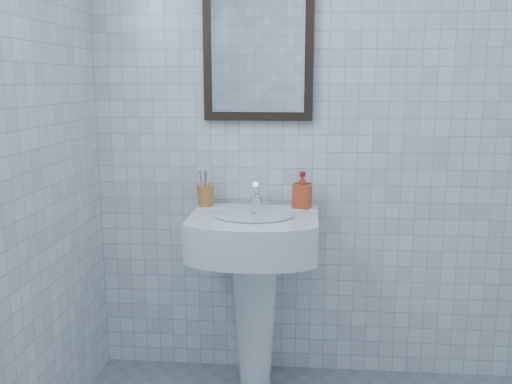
{
  "coord_description": "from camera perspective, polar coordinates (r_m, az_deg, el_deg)",
  "views": [
    {
      "loc": [
        -0.11,
        -1.46,
        1.42
      ],
      "look_at": [
        -0.31,
        0.86,
        0.97
      ],
      "focal_mm": 40.0,
      "sensor_mm": 36.0,
      "label": 1
    }
  ],
  "objects": [
    {
      "name": "soap_dispenser",
      "position": [
        2.61,
        4.65,
        0.22
      ],
      "size": [
        0.09,
        0.1,
        0.17
      ],
      "primitive_type": "imported",
      "rotation": [
        0.0,
        0.0,
        -0.31
      ],
      "color": "red",
      "rests_on": "washbasin"
    },
    {
      "name": "washbasin",
      "position": [
        2.59,
        -0.15,
        -7.97
      ],
      "size": [
        0.56,
        0.41,
        0.86
      ],
      "color": "white",
      "rests_on": "ground"
    },
    {
      "name": "wall_back",
      "position": [
        2.66,
        7.26,
        7.31
      ],
      "size": [
        2.2,
        0.02,
        2.5
      ],
      "primitive_type": "cube",
      "color": "silver",
      "rests_on": "ground"
    },
    {
      "name": "wall_mirror",
      "position": [
        2.65,
        0.23,
        13.86
      ],
      "size": [
        0.5,
        0.04,
        0.62
      ],
      "color": "black",
      "rests_on": "wall_back"
    },
    {
      "name": "faucet",
      "position": [
        2.61,
        0.05,
        -0.47
      ],
      "size": [
        0.05,
        0.11,
        0.13
      ],
      "color": "white",
      "rests_on": "washbasin"
    },
    {
      "name": "toothbrush_cup",
      "position": [
        2.65,
        -5.06,
        -0.36
      ],
      "size": [
        0.1,
        0.1,
        0.1
      ],
      "primitive_type": null,
      "rotation": [
        0.0,
        0.0,
        -0.2
      ],
      "color": "#CD7232",
      "rests_on": "washbasin"
    }
  ]
}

